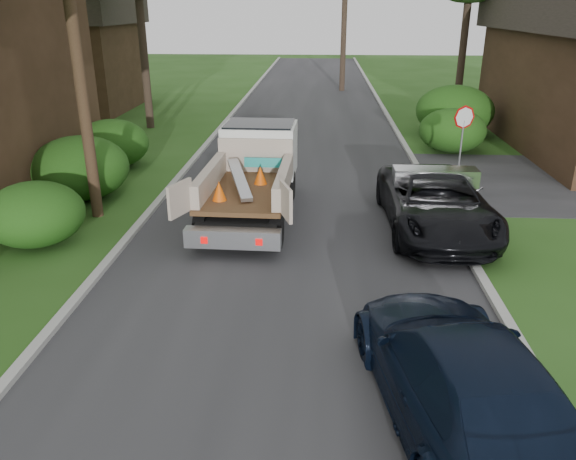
% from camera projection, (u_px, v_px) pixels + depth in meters
% --- Properties ---
extents(ground, '(120.00, 120.00, 0.00)m').
position_uv_depth(ground, '(284.00, 313.00, 10.64)').
color(ground, '#254C15').
rests_on(ground, ground).
extents(road, '(8.00, 90.00, 0.02)m').
position_uv_depth(road, '(302.00, 170.00, 19.90)').
color(road, '#28282B').
rests_on(road, ground).
extents(curb_left, '(0.20, 90.00, 0.12)m').
position_uv_depth(curb_left, '(188.00, 166.00, 20.10)').
color(curb_left, '#9E9E99').
rests_on(curb_left, ground).
extents(curb_right, '(0.20, 90.00, 0.12)m').
position_uv_depth(curb_right, '(419.00, 170.00, 19.66)').
color(curb_right, '#9E9E99').
rests_on(curb_right, ground).
extents(stop_sign, '(0.71, 0.32, 2.48)m').
position_uv_depth(stop_sign, '(463.00, 127.00, 18.03)').
color(stop_sign, slate).
rests_on(stop_sign, ground).
extents(utility_pole, '(2.42, 1.25, 10.00)m').
position_uv_depth(utility_pole, '(72.00, 16.00, 13.62)').
color(utility_pole, '#382619').
rests_on(utility_pole, ground).
extents(house_left_far, '(7.56, 7.56, 6.00)m').
position_uv_depth(house_left_far, '(64.00, 52.00, 30.62)').
color(house_left_far, '#362416').
rests_on(house_left_far, ground).
extents(hedge_left_a, '(2.34, 2.34, 1.53)m').
position_uv_depth(hedge_left_a, '(35.00, 214.00, 13.47)').
color(hedge_left_a, '#1B3F0E').
rests_on(hedge_left_a, ground).
extents(hedge_left_b, '(2.86, 2.86, 1.87)m').
position_uv_depth(hedge_left_b, '(80.00, 168.00, 16.67)').
color(hedge_left_b, '#1B3F0E').
rests_on(hedge_left_b, ground).
extents(hedge_left_c, '(2.60, 2.60, 1.70)m').
position_uv_depth(hedge_left_c, '(112.00, 144.00, 19.96)').
color(hedge_left_c, '#1B3F0E').
rests_on(hedge_left_c, ground).
extents(hedge_right_a, '(2.60, 2.60, 1.70)m').
position_uv_depth(hedge_right_a, '(452.00, 130.00, 22.05)').
color(hedge_right_a, '#1B3F0E').
rests_on(hedge_right_a, ground).
extents(hedge_right_b, '(3.38, 3.38, 2.21)m').
position_uv_depth(hedge_right_b, '(455.00, 111.00, 24.70)').
color(hedge_right_b, '#1B3F0E').
rests_on(hedge_right_b, ground).
extents(flatbed_truck, '(2.76, 5.94, 2.22)m').
position_uv_depth(flatbed_truck, '(255.00, 166.00, 15.80)').
color(flatbed_truck, black).
rests_on(flatbed_truck, ground).
extents(black_pickup, '(2.61, 5.47, 1.51)m').
position_uv_depth(black_pickup, '(436.00, 202.00, 14.33)').
color(black_pickup, black).
rests_on(black_pickup, ground).
extents(navy_suv, '(2.91, 5.44, 1.50)m').
position_uv_depth(navy_suv, '(461.00, 377.00, 7.59)').
color(navy_suv, black).
rests_on(navy_suv, ground).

